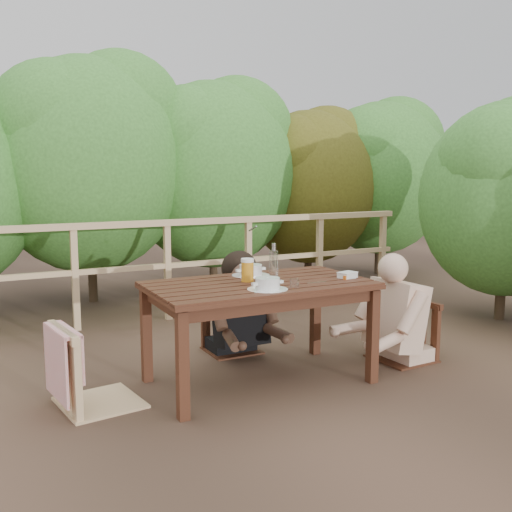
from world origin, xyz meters
name	(u,v)px	position (x,y,z in m)	size (l,w,h in m)	color
ground	(259,381)	(0.00, 0.00, 0.00)	(60.00, 60.00, 0.00)	brown
table	(259,333)	(0.00, 0.00, 0.35)	(1.53, 0.86, 0.71)	#381C10
chair_left	(97,328)	(-1.10, 0.10, 0.51)	(0.50, 0.50, 1.01)	tan
chair_far	(232,302)	(0.13, 0.74, 0.42)	(0.42, 0.42, 0.84)	#381C10
chair_right	(403,305)	(1.24, -0.07, 0.44)	(0.44, 0.44, 0.88)	#381C10
woman	(230,274)	(0.13, 0.76, 0.65)	(0.53, 0.65, 1.31)	black
diner_right	(408,271)	(1.27, -0.07, 0.71)	(0.57, 0.70, 1.42)	beige
railing	(168,270)	(0.00, 2.00, 0.51)	(5.60, 0.10, 1.01)	tan
hedge_row	(165,135)	(0.40, 3.20, 1.90)	(6.60, 1.60, 3.80)	#356B28
soup_near	(268,284)	(-0.06, -0.24, 0.75)	(0.27, 0.27, 0.09)	silver
soup_far	(251,271)	(0.07, 0.27, 0.76)	(0.28, 0.28, 0.09)	white
beer_glass	(247,271)	(-0.06, 0.06, 0.80)	(0.09, 0.09, 0.18)	orange
bottle	(274,262)	(0.16, 0.08, 0.84)	(0.07, 0.07, 0.27)	white
tumbler	(294,284)	(0.12, -0.28, 0.75)	(0.06, 0.06, 0.07)	silver
butter_tub	(347,276)	(0.65, -0.14, 0.74)	(0.13, 0.10, 0.06)	white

